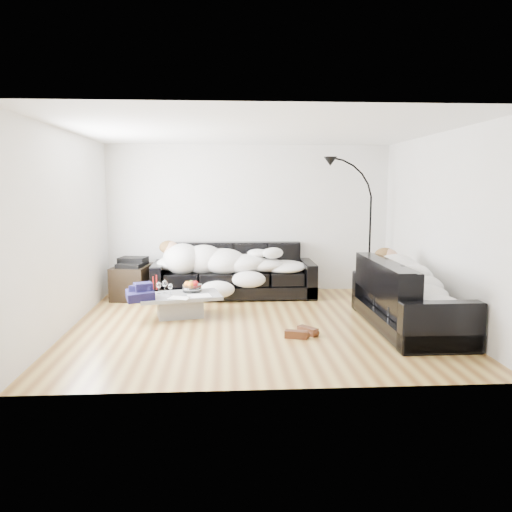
{
  "coord_description": "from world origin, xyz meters",
  "views": [
    {
      "loc": [
        -0.43,
        -6.66,
        1.88
      ],
      "look_at": [
        0.0,
        0.3,
        0.9
      ],
      "focal_mm": 35.0,
      "sensor_mm": 36.0,
      "label": 1
    }
  ],
  "objects": [
    {
      "name": "newspaper_a",
      "position": [
        -0.81,
        0.3,
        0.34
      ],
      "size": [
        0.37,
        0.31,
        0.01
      ],
      "primitive_type": "cube",
      "rotation": [
        0.0,
        0.0,
        0.22
      ],
      "color": "silver",
      "rests_on": "coffee_table"
    },
    {
      "name": "wall_left",
      "position": [
        -2.5,
        0.0,
        1.3
      ],
      "size": [
        0.02,
        4.5,
        2.6
      ],
      "primitive_type": "cube",
      "color": "silver",
      "rests_on": "ground"
    },
    {
      "name": "stereo",
      "position": [
        -2.0,
        1.73,
        0.62
      ],
      "size": [
        0.5,
        0.42,
        0.13
      ],
      "primitive_type": "cube",
      "rotation": [
        0.0,
        0.0,
        -0.19
      ],
      "color": "black",
      "rests_on": "av_cabinet"
    },
    {
      "name": "sleeper_right",
      "position": [
        1.99,
        -0.33,
        0.65
      ],
      "size": [
        0.81,
        1.91,
        0.47
      ],
      "primitive_type": null,
      "rotation": [
        0.0,
        0.0,
        1.57
      ],
      "color": "white",
      "rests_on": "sofa_right"
    },
    {
      "name": "candle_right",
      "position": [
        -1.45,
        0.67,
        0.45
      ],
      "size": [
        0.05,
        0.05,
        0.24
      ],
      "primitive_type": "cylinder",
      "rotation": [
        0.0,
        0.0,
        -0.08
      ],
      "color": "maroon",
      "rests_on": "coffee_table"
    },
    {
      "name": "wine_glass_c",
      "position": [
        -1.22,
        0.4,
        0.41
      ],
      "size": [
        0.07,
        0.07,
        0.16
      ],
      "primitive_type": "cylinder",
      "rotation": [
        0.0,
        0.0,
        -0.04
      ],
      "color": "white",
      "rests_on": "coffee_table"
    },
    {
      "name": "wall_back",
      "position": [
        0.0,
        2.25,
        1.3
      ],
      "size": [
        5.0,
        0.02,
        2.6
      ],
      "primitive_type": "cube",
      "color": "silver",
      "rests_on": "ground"
    },
    {
      "name": "ceiling",
      "position": [
        0.0,
        0.0,
        2.6
      ],
      "size": [
        5.0,
        5.0,
        0.0
      ],
      "primitive_type": "plane",
      "color": "white",
      "rests_on": "ground"
    },
    {
      "name": "newspaper_b",
      "position": [
        -1.07,
        0.18,
        0.34
      ],
      "size": [
        0.33,
        0.28,
        0.01
      ],
      "primitive_type": "cube",
      "rotation": [
        0.0,
        0.0,
        -0.32
      ],
      "color": "silver",
      "rests_on": "coffee_table"
    },
    {
      "name": "wall_right",
      "position": [
        2.5,
        0.0,
        1.3
      ],
      "size": [
        0.02,
        4.5,
        2.6
      ],
      "primitive_type": "cube",
      "color": "silver",
      "rests_on": "ground"
    },
    {
      "name": "teal_cushion",
      "position": [
        1.93,
        0.36,
        0.72
      ],
      "size": [
        0.42,
        0.38,
        0.2
      ],
      "primitive_type": "ellipsoid",
      "rotation": [
        0.0,
        0.0,
        0.24
      ],
      "color": "#0E6255",
      "rests_on": "sofa_right"
    },
    {
      "name": "shoes",
      "position": [
        0.52,
        -0.62,
        0.05
      ],
      "size": [
        0.58,
        0.53,
        0.11
      ],
      "primitive_type": null,
      "rotation": [
        0.0,
        0.0,
        -0.49
      ],
      "color": "#472311",
      "rests_on": "ground"
    },
    {
      "name": "navy_jacket",
      "position": [
        -1.56,
        0.2,
        0.51
      ],
      "size": [
        0.44,
        0.39,
        0.19
      ],
      "primitive_type": null,
      "rotation": [
        0.0,
        0.0,
        0.17
      ],
      "color": "black",
      "rests_on": "coffee_table"
    },
    {
      "name": "coffee_table",
      "position": [
        -1.09,
        0.43,
        0.17
      ],
      "size": [
        1.26,
        0.89,
        0.33
      ],
      "primitive_type": "cube",
      "rotation": [
        0.0,
        0.0,
        0.21
      ],
      "color": "#939699",
      "rests_on": "ground"
    },
    {
      "name": "floor_lamp",
      "position": [
        2.06,
        1.76,
        1.04
      ],
      "size": [
        0.78,
        0.36,
        2.09
      ],
      "primitive_type": null,
      "rotation": [
        0.0,
        0.0,
        -0.08
      ],
      "color": "black",
      "rests_on": "ground"
    },
    {
      "name": "sofa_back",
      "position": [
        -0.29,
        1.75,
        0.45
      ],
      "size": [
        2.74,
        0.95,
        0.9
      ],
      "primitive_type": "cube",
      "color": "black",
      "rests_on": "ground"
    },
    {
      "name": "av_cabinet",
      "position": [
        -2.0,
        1.73,
        0.28
      ],
      "size": [
        0.66,
        0.87,
        0.55
      ],
      "primitive_type": "cube",
      "rotation": [
        0.0,
        0.0,
        -0.15
      ],
      "color": "black",
      "rests_on": "ground"
    },
    {
      "name": "sleeper_back",
      "position": [
        -0.29,
        1.7,
        0.65
      ],
      "size": [
        2.32,
        0.8,
        0.46
      ],
      "primitive_type": null,
      "color": "white",
      "rests_on": "sofa_back"
    },
    {
      "name": "wine_glass_b",
      "position": [
        -1.4,
        0.48,
        0.42
      ],
      "size": [
        0.09,
        0.09,
        0.17
      ],
      "primitive_type": "cylinder",
      "rotation": [
        0.0,
        0.0,
        0.22
      ],
      "color": "white",
      "rests_on": "coffee_table"
    },
    {
      "name": "candle_left",
      "position": [
        -1.5,
        0.65,
        0.44
      ],
      "size": [
        0.05,
        0.05,
        0.22
      ],
      "primitive_type": "cylinder",
      "rotation": [
        0.0,
        0.0,
        0.32
      ],
      "color": "maroon",
      "rests_on": "coffee_table"
    },
    {
      "name": "ground",
      "position": [
        0.0,
        0.0,
        0.0
      ],
      "size": [
        5.0,
        5.0,
        0.0
      ],
      "primitive_type": "plane",
      "color": "#8F5D2B",
      "rests_on": "ground"
    },
    {
      "name": "sofa_right",
      "position": [
        1.99,
        -0.33,
        0.45
      ],
      "size": [
        0.95,
        2.23,
        0.9
      ],
      "primitive_type": "cube",
      "rotation": [
        0.0,
        0.0,
        1.57
      ],
      "color": "black",
      "rests_on": "ground"
    },
    {
      "name": "fruit_bowl",
      "position": [
        -0.93,
        0.61,
        0.42
      ],
      "size": [
        0.34,
        0.34,
        0.17
      ],
      "primitive_type": "cylinder",
      "rotation": [
        0.0,
        0.0,
        -0.24
      ],
      "color": "white",
      "rests_on": "coffee_table"
    },
    {
      "name": "wine_glass_a",
      "position": [
        -1.32,
        0.52,
        0.43
      ],
      "size": [
        0.1,
        0.1,
        0.19
      ],
      "primitive_type": "cylinder",
      "rotation": [
        0.0,
        0.0,
        -0.35
      ],
      "color": "white",
      "rests_on": "coffee_table"
    }
  ]
}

